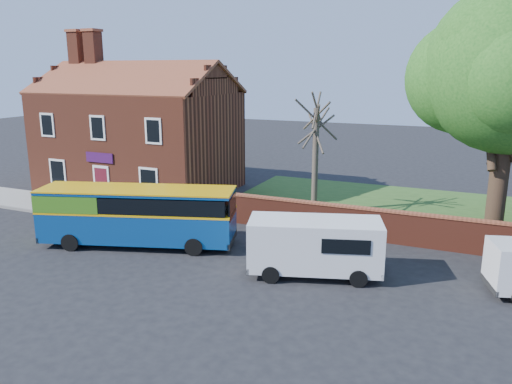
% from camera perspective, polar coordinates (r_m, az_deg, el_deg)
% --- Properties ---
extents(ground, '(120.00, 120.00, 0.00)m').
position_cam_1_polar(ground, '(22.58, -15.79, -7.45)').
color(ground, black).
rests_on(ground, ground).
extents(pavement, '(18.00, 3.50, 0.12)m').
position_cam_1_polar(pavement, '(31.10, -19.13, -1.74)').
color(pavement, gray).
rests_on(pavement, ground).
extents(kerb, '(18.00, 0.15, 0.14)m').
position_cam_1_polar(kerb, '(29.90, -21.38, -2.52)').
color(kerb, slate).
rests_on(kerb, ground).
extents(grass_strip, '(26.00, 12.00, 0.04)m').
position_cam_1_polar(grass_strip, '(30.14, 21.51, -2.50)').
color(grass_strip, '#426B28').
rests_on(grass_strip, ground).
extents(shop_building, '(12.30, 8.13, 10.50)m').
position_cam_1_polar(shop_building, '(34.79, -13.19, 5.89)').
color(shop_building, maroon).
rests_on(shop_building, ground).
extents(boundary_wall, '(22.00, 0.38, 1.60)m').
position_cam_1_polar(boundary_wall, '(24.16, 20.98, -4.41)').
color(boundary_wall, maroon).
rests_on(boundary_wall, ground).
extents(bus, '(9.19, 4.88, 2.72)m').
position_cam_1_polar(bus, '(23.73, -14.02, -2.34)').
color(bus, navy).
rests_on(bus, ground).
extents(van_near, '(5.57, 3.52, 2.28)m').
position_cam_1_polar(van_near, '(19.91, 6.78, -5.99)').
color(van_near, white).
rests_on(van_near, ground).
extents(bare_tree, '(2.43, 2.90, 6.49)m').
position_cam_1_polar(bare_tree, '(28.15, 6.80, 4.19)').
color(bare_tree, '#4C4238').
rests_on(bare_tree, ground).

